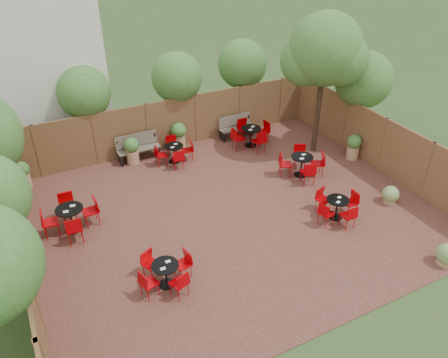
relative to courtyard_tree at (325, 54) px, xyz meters
name	(u,v)px	position (x,y,z in m)	size (l,w,h in m)	color
ground	(233,213)	(-4.74, -2.18, -3.82)	(80.00, 80.00, 0.00)	#354F23
courtyard_paving	(233,212)	(-4.74, -2.18, -3.81)	(12.00, 10.00, 0.02)	#3E1E19
fence_back	(173,123)	(-4.74, 2.82, -2.82)	(12.00, 0.08, 2.00)	brown
fence_left	(23,246)	(-10.74, -2.18, -2.82)	(0.08, 10.00, 2.00)	brown
fence_right	(382,144)	(1.26, -2.18, -2.82)	(0.08, 10.00, 2.00)	brown
neighbour_building	(22,41)	(-9.24, 5.82, 0.18)	(5.00, 4.00, 8.00)	silver
overhang_foliage	(119,125)	(-7.43, 0.09, -1.14)	(15.62, 10.53, 2.67)	#356A22
courtyard_tree	(325,54)	(0.00, 0.00, 0.00)	(2.74, 2.64, 5.26)	black
park_bench_left	(138,147)	(-6.32, 2.45, -3.29)	(1.60, 0.52, 0.99)	brown
park_bench_right	(236,126)	(-2.15, 2.45, -3.34)	(1.46, 0.49, 0.90)	brown
bistro_tables	(219,182)	(-4.65, -0.97, -3.37)	(9.46, 7.19, 0.90)	black
planters	(173,149)	(-5.23, 1.60, -3.25)	(11.84, 4.28, 1.08)	#AB7D55
low_shrubs	(438,229)	(-0.02, -5.93, -3.51)	(2.07, 3.39, 0.63)	#AB7D55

